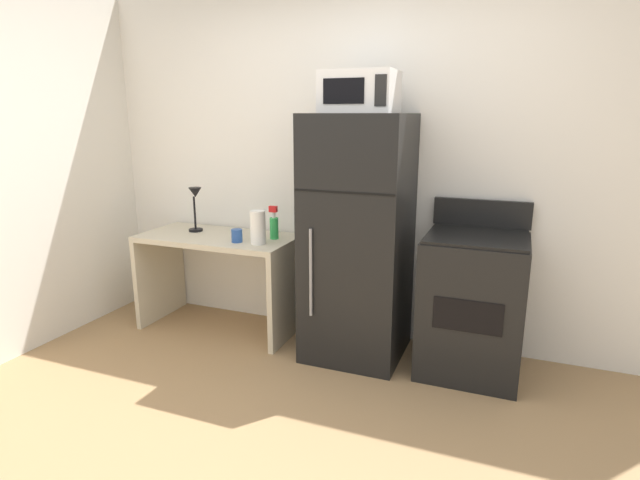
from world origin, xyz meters
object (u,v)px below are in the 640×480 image
object	(u,v)px
desk	(219,263)
oven_range	(472,303)
coffee_mug	(237,236)
spray_bottle	(274,226)
microwave	(360,92)
paper_towel_roll	(258,227)
desk_lamp	(195,202)
refrigerator	(358,239)

from	to	relation	value
desk	oven_range	bearing A→B (deg)	-0.02
coffee_mug	oven_range	xyz separation A→B (m)	(1.66, 0.12, -0.33)
spray_bottle	oven_range	world-z (taller)	oven_range
microwave	oven_range	xyz separation A→B (m)	(0.77, 0.05, -1.32)
paper_towel_roll	spray_bottle	bearing A→B (deg)	77.17
desk	coffee_mug	xyz separation A→B (m)	(0.24, -0.12, 0.27)
coffee_mug	microwave	bearing A→B (deg)	5.03
desk_lamp	desk	bearing A→B (deg)	-11.78
desk_lamp	paper_towel_roll	size ratio (longest dim) A/B	1.47
desk_lamp	oven_range	distance (m)	2.19
paper_towel_roll	oven_range	size ratio (longest dim) A/B	0.22
desk	microwave	world-z (taller)	microwave
paper_towel_roll	refrigerator	world-z (taller)	refrigerator
desk_lamp	microwave	xyz separation A→B (m)	(1.35, -0.09, 0.80)
spray_bottle	microwave	world-z (taller)	microwave
spray_bottle	refrigerator	xyz separation A→B (m)	(0.68, -0.09, -0.02)
desk	oven_range	distance (m)	1.90
spray_bottle	oven_range	distance (m)	1.50
coffee_mug	desk_lamp	bearing A→B (deg)	159.81
refrigerator	spray_bottle	bearing A→B (deg)	172.64
oven_range	paper_towel_roll	bearing A→B (deg)	-175.71
oven_range	coffee_mug	bearing A→B (deg)	-175.72
desk	desk_lamp	distance (m)	0.52
microwave	desk_lamp	bearing A→B (deg)	176.06
spray_bottle	refrigerator	size ratio (longest dim) A/B	0.15
paper_towel_roll	refrigerator	xyz separation A→B (m)	(0.72, 0.09, -0.04)
microwave	oven_range	distance (m)	1.53
coffee_mug	microwave	world-z (taller)	microwave
desk	paper_towel_roll	distance (m)	0.55
coffee_mug	paper_towel_roll	size ratio (longest dim) A/B	0.40
refrigerator	oven_range	xyz separation A→B (m)	(0.77, 0.02, -0.36)
desk_lamp	oven_range	world-z (taller)	desk_lamp
refrigerator	oven_range	world-z (taller)	refrigerator
spray_bottle	oven_range	bearing A→B (deg)	-2.49
spray_bottle	microwave	distance (m)	1.16
paper_towel_roll	microwave	distance (m)	1.17
desk	refrigerator	xyz separation A→B (m)	(1.13, -0.03, 0.30)
desk_lamp	coffee_mug	size ratio (longest dim) A/B	3.72
desk	coffee_mug	size ratio (longest dim) A/B	12.67
paper_towel_roll	microwave	bearing A→B (deg)	5.22
desk	paper_towel_roll	size ratio (longest dim) A/B	5.01
desk	spray_bottle	world-z (taller)	spray_bottle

